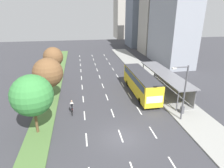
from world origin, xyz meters
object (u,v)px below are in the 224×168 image
Objects in this scene: median_tree_nearest at (32,95)px; streetlight at (183,90)px; cyclist at (72,107)px; median_tree_third at (53,57)px; trash_bin at (182,110)px; median_tree_second at (48,73)px; bus_shelter at (166,80)px; bus at (141,81)px.

median_tree_nearest is 0.97× the size of streetlight.
streetlight reaches higher than median_tree_nearest.
median_tree_third is (-3.20, 12.48, 3.68)m from cyclist.
trash_bin is at bearing 51.56° from streetlight.
median_tree_second reaches higher than trash_bin.
streetlight reaches higher than median_tree_third.
streetlight is (12.38, -3.88, 3.10)m from cyclist.
median_tree_third is (-0.11, 8.04, 0.39)m from median_tree_second.
trash_bin is (1.03, 1.30, -3.31)m from streetlight.
streetlight is (15.90, -0.27, -0.43)m from median_tree_nearest.
median_tree_third is (-17.70, 7.66, 2.61)m from bus_shelter.
bus is 1.74× the size of streetlight.
median_tree_nearest is 17.37m from trash_bin.
cyclist is 13.40m from median_tree_third.
bus is 1.80× the size of median_tree_nearest.
bus_shelter is 4.32m from bus.
cyclist is (-14.49, -4.81, -1.07)m from bus_shelter.
bus is 13.45m from median_tree_second.
median_tree_third is 22.60m from streetlight.
median_tree_nearest reaches higher than bus_shelter.
trash_bin is at bearing -10.91° from cyclist.
trash_bin is at bearing -98.32° from bus_shelter.
cyclist is 0.30× the size of median_tree_third.
streetlight reaches higher than bus_shelter.
cyclist is 13.66m from trash_bin.
bus_shelter is 19.46m from median_tree_third.
median_tree_second is 17.57m from streetlight.
median_tree_third is at bearing 156.59° from bus_shelter.
median_tree_third is 0.93× the size of streetlight.
bus is at bearing 29.89° from median_tree_nearest.
bus is 13.28× the size of trash_bin.
median_tree_nearest is 8.06m from median_tree_second.
median_tree_nearest is at bearing -176.53° from trash_bin.
streetlight is at bearing -103.65° from bus_shelter.
median_tree_second is (-3.09, 4.43, 3.29)m from cyclist.
median_tree_nearest is (-13.73, -7.89, 2.25)m from bus.
median_tree_second reaches higher than bus.
cyclist is at bearing 169.09° from trash_bin.
median_tree_nearest is at bearing -154.93° from bus_shelter.
cyclist reaches higher than trash_bin.
bus_shelter is 7.59m from trash_bin.
median_tree_second is at bearing -178.76° from bus_shelter.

